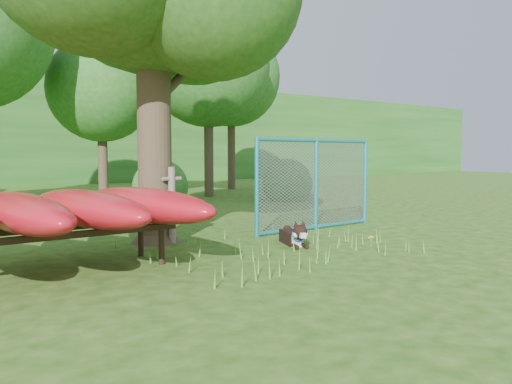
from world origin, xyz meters
TOP-DOWN VIEW (x-y plane):
  - ground at (0.00, 0.00)m, footprint 80.00×80.00m
  - wooden_post at (-0.80, 2.47)m, footprint 0.39×0.14m
  - kayak_rack at (-3.15, 1.37)m, footprint 3.85×3.40m
  - husky_dog at (0.92, 1.00)m, footprint 0.59×1.06m
  - fence_section at (2.58, 2.24)m, footprint 3.44×0.25m
  - wildflower_clump at (1.98, 0.12)m, footprint 0.09×0.08m
  - bg_tree_c at (1.50, 13.00)m, footprint 4.00×4.00m
  - bg_tree_d at (5.00, 11.00)m, footprint 4.80×4.80m
  - bg_tree_e at (8.00, 14.00)m, footprint 4.60×4.60m
  - shrub_right at (6.50, 8.00)m, footprint 1.80×1.80m
  - shrub_mid at (2.00, 9.00)m, footprint 1.80×1.80m

SIDE VIEW (x-z plane):
  - ground at x=0.00m, z-range 0.00..0.00m
  - shrub_right at x=6.50m, z-range -0.90..0.90m
  - shrub_mid at x=2.00m, z-range -0.90..0.90m
  - wildflower_clump at x=1.98m, z-range 0.06..0.25m
  - husky_dog at x=0.92m, z-range -0.07..0.43m
  - wooden_post at x=-0.80m, z-range 0.04..1.47m
  - kayak_rack at x=-3.15m, z-range 0.30..1.45m
  - fence_section at x=2.58m, z-range -0.67..2.68m
  - bg_tree_c at x=1.50m, z-range 1.05..7.17m
  - bg_tree_d at x=5.00m, z-range 1.33..8.83m
  - bg_tree_e at x=8.00m, z-range 1.46..9.01m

